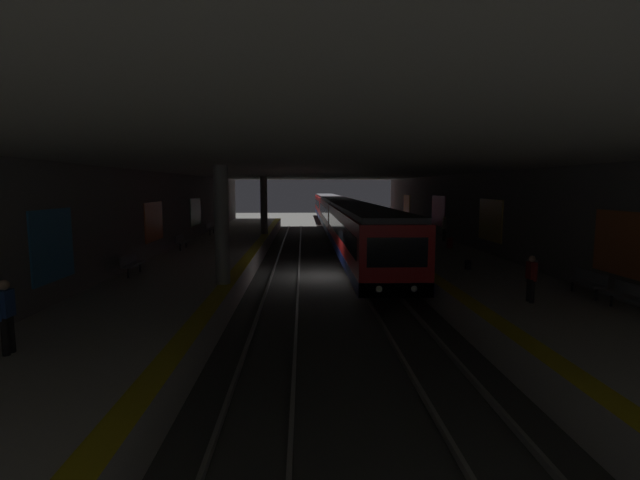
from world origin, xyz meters
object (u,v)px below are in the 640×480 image
object	(u,v)px
pillar_near	(222,225)
backpack_on_floor	(468,265)
metro_train	(337,214)
bench_right_far	(210,228)
pillar_far	(264,205)
bench_left_mid	(587,281)
person_boarding	(6,314)
bench_right_near	(132,263)
trash_bin	(532,271)
person_walking_mid	(531,277)
suitcase_rolling	(450,243)
bench_right_mid	(182,241)
person_standing_far	(424,226)
person_waiting_near	(444,228)
bench_left_near	(630,295)

from	to	relation	value
pillar_near	backpack_on_floor	xyz separation A→B (m)	(2.76, -10.63, -2.08)
metro_train	bench_right_far	xyz separation A→B (m)	(-10.13, 10.73, -0.45)
pillar_far	backpack_on_floor	size ratio (longest dim) A/B	11.38
pillar_far	bench_left_mid	bearing A→B (deg)	-148.91
person_boarding	backpack_on_floor	world-z (taller)	person_boarding
bench_right_near	backpack_on_floor	world-z (taller)	bench_right_near
backpack_on_floor	trash_bin	size ratio (longest dim) A/B	0.47
person_walking_mid	suitcase_rolling	xyz separation A→B (m)	(13.20, -1.60, -0.50)
bench_right_mid	person_standing_far	distance (m)	17.18
person_standing_far	trash_bin	distance (m)	15.72
person_waiting_near	suitcase_rolling	bearing A→B (deg)	168.15
suitcase_rolling	person_boarding	bearing A→B (deg)	137.93
pillar_far	bench_right_mid	bearing A→B (deg)	155.06
metro_train	pillar_near	bearing A→B (deg)	167.14
person_waiting_near	person_standing_far	xyz separation A→B (m)	(2.11, 0.83, -0.04)
backpack_on_floor	person_walking_mid	bearing A→B (deg)	178.83
bench_right_far	suitcase_rolling	distance (m)	18.43
bench_right_mid	person_standing_far	xyz separation A→B (m)	(5.67, -16.21, 0.35)
metro_train	bench_right_far	bearing A→B (deg)	133.35
metro_train	bench_right_mid	xyz separation A→B (m)	(-18.76, 10.73, -0.45)
bench_left_near	suitcase_rolling	bearing A→B (deg)	3.04
pillar_far	bench_right_far	world-z (taller)	pillar_far
metro_train	person_standing_far	xyz separation A→B (m)	(-13.08, -5.48, -0.10)
person_boarding	pillar_far	bearing A→B (deg)	-7.62
person_waiting_near	trash_bin	size ratio (longest dim) A/B	1.98
person_boarding	suitcase_rolling	xyz separation A→B (m)	(17.32, -15.63, -0.60)
bench_left_near	trash_bin	size ratio (longest dim) A/B	2.00
metro_train	suitcase_rolling	world-z (taller)	metro_train
metro_train	bench_right_near	size ratio (longest dim) A/B	35.15
bench_right_far	bench_right_near	bearing A→B (deg)	180.00
bench_left_near	person_walking_mid	world-z (taller)	person_walking_mid
bench_left_near	bench_right_far	bearing A→B (deg)	36.47
bench_right_far	person_walking_mid	xyz separation A→B (m)	(-21.79, -14.70, 0.30)
bench_right_mid	person_walking_mid	distance (m)	19.74
bench_left_near	bench_right_mid	distance (m)	22.38
pillar_near	bench_left_near	world-z (taller)	pillar_near
metro_train	trash_bin	world-z (taller)	metro_train
person_waiting_near	bench_right_far	bearing A→B (deg)	73.47
bench_right_far	bench_left_near	bearing A→B (deg)	-143.53
bench_right_near	pillar_near	bearing A→B (deg)	-114.61
pillar_far	person_walking_mid	world-z (taller)	pillar_far
bench_left_near	person_standing_far	world-z (taller)	person_standing_far
person_boarding	bench_right_far	bearing A→B (deg)	1.47
suitcase_rolling	bench_left_near	bearing A→B (deg)	-176.96
bench_right_mid	bench_right_near	bearing A→B (deg)	180.00
bench_left_near	bench_left_mid	bearing A→B (deg)	0.00
bench_right_near	pillar_far	bearing A→B (deg)	-13.82
bench_right_mid	person_waiting_near	xyz separation A→B (m)	(3.56, -17.04, 0.39)
pillar_near	person_waiting_near	bearing A→B (deg)	-43.61
bench_left_near	person_boarding	xyz separation A→B (m)	(-2.83, 16.40, 0.40)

